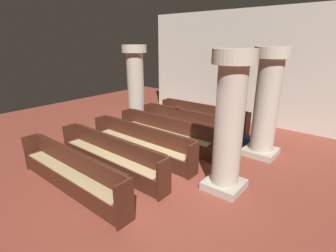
# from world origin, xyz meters

# --- Properties ---
(ground_plane) EXTENTS (19.20, 19.20, 0.00)m
(ground_plane) POSITION_xyz_m (0.00, 0.00, 0.00)
(ground_plane) COLOR brown
(back_wall) EXTENTS (10.00, 0.16, 4.50)m
(back_wall) POSITION_xyz_m (0.00, 6.08, 2.25)
(back_wall) COLOR silver
(back_wall) RESTS_ON ground
(pew_row_0) EXTENTS (3.73, 0.47, 0.92)m
(pew_row_0) POSITION_xyz_m (-1.10, 4.12, 0.48)
(pew_row_0) COLOR #4C2316
(pew_row_0) RESTS_ON ground
(pew_row_1) EXTENTS (3.73, 0.46, 0.92)m
(pew_row_1) POSITION_xyz_m (-1.10, 2.98, 0.48)
(pew_row_1) COLOR #4C2316
(pew_row_1) RESTS_ON ground
(pew_row_2) EXTENTS (3.73, 0.46, 0.92)m
(pew_row_2) POSITION_xyz_m (-1.10, 1.85, 0.48)
(pew_row_2) COLOR #4C2316
(pew_row_2) RESTS_ON ground
(pew_row_3) EXTENTS (3.73, 0.46, 0.92)m
(pew_row_3) POSITION_xyz_m (-1.10, 0.71, 0.48)
(pew_row_3) COLOR #4C2316
(pew_row_3) RESTS_ON ground
(pew_row_4) EXTENTS (3.73, 0.46, 0.92)m
(pew_row_4) POSITION_xyz_m (-1.10, -0.42, 0.48)
(pew_row_4) COLOR #4C2316
(pew_row_4) RESTS_ON ground
(pew_row_5) EXTENTS (3.73, 0.47, 0.92)m
(pew_row_5) POSITION_xyz_m (-1.10, -1.56, 0.48)
(pew_row_5) COLOR #4C2316
(pew_row_5) RESTS_ON ground
(pillar_aisle_side) EXTENTS (0.98, 0.98, 3.15)m
(pillar_aisle_side) POSITION_xyz_m (1.59, 3.12, 1.65)
(pillar_aisle_side) COLOR #B6AD9A
(pillar_aisle_side) RESTS_ON ground
(pillar_far_side) EXTENTS (0.98, 0.98, 3.15)m
(pillar_far_side) POSITION_xyz_m (-3.75, 3.10, 1.65)
(pillar_far_side) COLOR #B6AD9A
(pillar_far_side) RESTS_ON ground
(pillar_aisle_rear) EXTENTS (0.91, 0.91, 3.15)m
(pillar_aisle_rear) POSITION_xyz_m (1.59, 0.73, 1.65)
(pillar_aisle_rear) COLOR #B6AD9A
(pillar_aisle_rear) RESTS_ON ground
(lectern) EXTENTS (0.48, 0.45, 1.08)m
(lectern) POSITION_xyz_m (-0.12, 5.32, 0.45)
(lectern) COLOR #562B1A
(lectern) RESTS_ON ground
(hymn_book) EXTENTS (0.15, 0.18, 0.03)m
(hymn_book) POSITION_xyz_m (-1.59, 3.17, 0.94)
(hymn_book) COLOR maroon
(hymn_book) RESTS_ON pew_row_1
(kneeler_box_blue) EXTENTS (0.37, 0.31, 0.22)m
(kneeler_box_blue) POSITION_xyz_m (0.98, 3.72, 0.11)
(kneeler_box_blue) COLOR navy
(kneeler_box_blue) RESTS_ON ground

